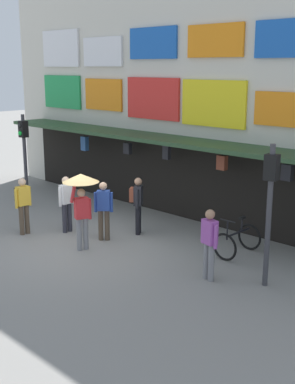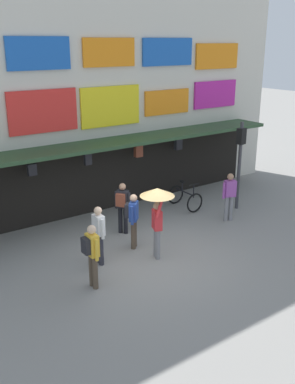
% 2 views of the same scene
% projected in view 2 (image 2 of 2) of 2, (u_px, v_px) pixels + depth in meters
% --- Properties ---
extents(ground_plane, '(80.00, 80.00, 0.00)m').
position_uv_depth(ground_plane, '(148.00, 256.00, 12.68)').
color(ground_plane, gray).
extents(shopfront, '(18.00, 2.60, 8.00)m').
position_uv_depth(shopfront, '(70.00, 100.00, 14.91)').
color(shopfront, beige).
rests_on(shopfront, ground).
extents(traffic_light_far, '(0.31, 0.34, 3.20)m').
position_uv_depth(traffic_light_far, '(240.00, 152.00, 15.61)').
color(traffic_light_far, '#38383D').
rests_on(traffic_light_far, ground).
extents(bicycle_parked, '(0.73, 1.16, 1.05)m').
position_uv_depth(bicycle_parked, '(185.00, 198.00, 16.21)').
color(bicycle_parked, black).
rests_on(bicycle_parked, ground).
extents(pedestrian_in_purple, '(0.22, 0.53, 1.68)m').
position_uv_depth(pedestrian_in_purple, '(99.00, 232.00, 11.96)').
color(pedestrian_in_purple, '#2D2D38').
rests_on(pedestrian_in_purple, ground).
extents(pedestrian_with_umbrella, '(0.96, 0.96, 2.08)m').
position_uv_depth(pedestrian_with_umbrella, '(157.00, 203.00, 12.08)').
color(pedestrian_with_umbrella, gray).
rests_on(pedestrian_with_umbrella, ground).
extents(pedestrian_in_black, '(0.47, 0.47, 1.68)m').
position_uv_depth(pedestrian_in_black, '(133.00, 217.00, 12.90)').
color(pedestrian_in_black, brown).
rests_on(pedestrian_in_black, ground).
extents(pedestrian_in_yellow, '(0.35, 0.53, 1.68)m').
position_uv_depth(pedestrian_in_yellow, '(92.00, 252.00, 10.77)').
color(pedestrian_in_yellow, brown).
rests_on(pedestrian_in_yellow, ground).
extents(pedestrian_in_white, '(0.47, 0.48, 1.68)m').
position_uv_depth(pedestrian_in_white, '(122.00, 205.00, 13.86)').
color(pedestrian_in_white, black).
rests_on(pedestrian_in_white, ground).
extents(pedestrian_in_red, '(0.52, 0.30, 1.68)m').
position_uv_depth(pedestrian_in_red, '(229.00, 194.00, 14.89)').
color(pedestrian_in_red, gray).
rests_on(pedestrian_in_red, ground).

